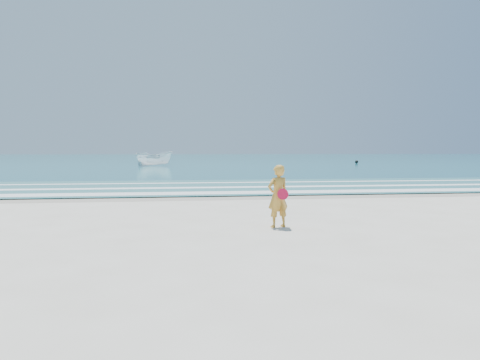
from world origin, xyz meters
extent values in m
plane|color=silver|center=(0.00, 0.00, 0.00)|extent=(400.00, 400.00, 0.00)
cube|color=#B2A893|center=(0.00, 9.00, 0.00)|extent=(400.00, 2.40, 0.00)
cube|color=#19727F|center=(0.00, 105.00, 0.02)|extent=(400.00, 190.00, 0.04)
cube|color=#59B7AD|center=(0.00, 14.00, 0.04)|extent=(400.00, 10.00, 0.01)
cube|color=white|center=(0.00, 10.30, 0.05)|extent=(400.00, 1.40, 0.01)
cube|color=white|center=(0.00, 13.20, 0.05)|extent=(400.00, 0.90, 0.01)
cube|color=white|center=(0.00, 16.50, 0.05)|extent=(400.00, 0.60, 0.01)
imported|color=white|center=(-4.14, 45.49, 0.91)|extent=(4.80, 3.36, 1.74)
sphere|color=black|center=(22.88, 51.54, 0.27)|extent=(0.46, 0.46, 0.46)
imported|color=gold|center=(0.57, 1.50, 0.76)|extent=(0.64, 0.53, 1.52)
cylinder|color=red|center=(0.65, 1.32, 0.83)|extent=(0.27, 0.08, 0.27)
camera|label=1|loc=(-1.93, -9.55, 1.88)|focal=35.00mm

